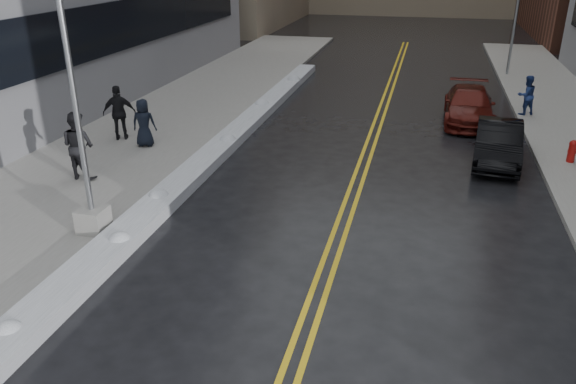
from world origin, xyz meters
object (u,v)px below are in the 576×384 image
Objects in this scene: fire_hydrant at (572,150)px; pedestrian_c at (144,123)px; pedestrian_b at (78,145)px; lamppost at (80,138)px; car_black at (498,143)px; pedestrian_east at (526,95)px; traffic_signal at (517,12)px; pedestrian_d at (119,113)px; car_maroon at (469,105)px.

fire_hydrant is 0.44× the size of pedestrian_c.
pedestrian_c is at bearing -87.62° from pedestrian_b.
lamppost is at bearing -146.96° from fire_hydrant.
lamppost reaches higher than car_black.
pedestrian_c is at bearing -166.63° from car_black.
pedestrian_east is (13.81, 10.60, -0.21)m from pedestrian_b.
lamppost is at bearing 95.32° from pedestrian_c.
traffic_signal is 2.95× the size of pedestrian_b.
pedestrian_c is 1.03× the size of pedestrian_east.
pedestrian_d is 0.42× the size of car_maroon.
traffic_signal reaches higher than pedestrian_b.
fire_hydrant is 0.38× the size of pedestrian_d.
lamppost is at bearing -136.54° from car_black.
fire_hydrant is at bearing -150.31° from pedestrian_b.
car_black is (12.95, 1.14, -0.46)m from pedestrian_d.
pedestrian_b is (-2.23, 3.01, -1.37)m from lamppost.
car_black is (10.00, 7.80, -1.87)m from lamppost.
pedestrian_d is (-14.74, -15.34, -2.28)m from traffic_signal.
pedestrian_c is 0.41× the size of car_black.
pedestrian_d is at bearing -68.16° from pedestrian_b.
pedestrian_b is 0.44× the size of car_maroon.
traffic_signal is at bearing -115.71° from pedestrian_b.
pedestrian_east is at bearing 27.74° from car_maroon.
pedestrian_east is at bearing 97.26° from fire_hydrant.
lamppost reaches higher than fire_hydrant.
car_black is at bearing 160.22° from pedestrian_d.
pedestrian_d is 1.21× the size of pedestrian_east.
car_maroon is at bearing -179.50° from pedestrian_d.
pedestrian_east is at bearing 49.61° from lamppost.
pedestrian_c reaches higher than pedestrian_east.
pedestrian_d is at bearing -153.94° from car_maroon.
pedestrian_c is (-1.76, 6.18, -1.56)m from lamppost.
pedestrian_c is 1.28m from pedestrian_d.
car_maroon is at bearing -161.06° from pedestrian_c.
fire_hydrant is 0.36× the size of pedestrian_b.
traffic_signal reaches higher than car_maroon.
pedestrian_c is 0.35× the size of car_maroon.
pedestrian_b reaches higher than pedestrian_c.
lamppost is 4.61× the size of pedestrian_c.
lamppost is at bearing -126.03° from car_maroon.
fire_hydrant is 0.45× the size of pedestrian_east.
lamppost is 4.73× the size of pedestrian_east.
pedestrian_b is at bearing 126.49° from lamppost.
pedestrian_east is at bearing -91.47° from traffic_signal.
car_black is at bearing 37.95° from lamppost.
fire_hydrant is 5.37m from car_maroon.
traffic_signal is 23.71m from pedestrian_b.
pedestrian_b is 13.15m from car_black.
lamppost is 1.27× the size of traffic_signal.
pedestrian_d reaches higher than car_maroon.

